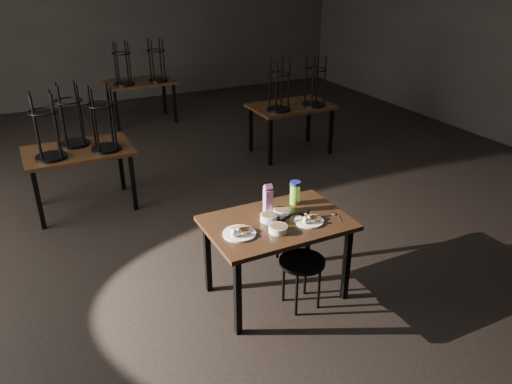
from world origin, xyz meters
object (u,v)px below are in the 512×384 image
juice_carton (268,199)px  main_table (277,229)px  water_bottle (295,192)px  bentwood_chair (298,253)px

juice_carton → main_table: bearing=-90.5°
main_table → juice_carton: juice_carton is taller
main_table → water_bottle: water_bottle is taller
main_table → bentwood_chair: (0.12, -0.16, -0.18)m
main_table → water_bottle: bearing=36.0°
main_table → juice_carton: 0.27m
main_table → juice_carton: (0.00, 0.17, 0.20)m
juice_carton → water_bottle: size_ratio=1.26×
water_bottle → bentwood_chair: water_bottle is taller
juice_carton → bentwood_chair: bearing=-70.6°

